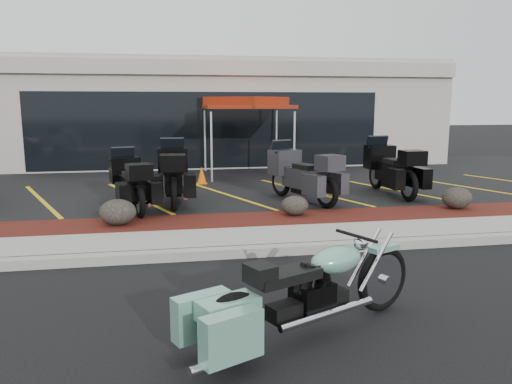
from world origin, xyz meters
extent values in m
plane|color=black|center=(0.00, 0.00, 0.00)|extent=(90.00, 90.00, 0.00)
cube|color=gray|center=(0.00, 0.90, 0.07)|extent=(24.00, 0.25, 0.15)
cube|color=gray|center=(0.00, 1.60, 0.07)|extent=(24.00, 1.20, 0.15)
cube|color=#3B0E0D|center=(0.00, 2.80, 0.08)|extent=(24.00, 1.20, 0.16)
cube|color=black|center=(0.00, 8.20, 0.07)|extent=(26.00, 9.60, 0.15)
cube|color=#9E988E|center=(0.00, 14.50, 2.00)|extent=(18.00, 8.00, 4.00)
cube|color=black|center=(0.00, 10.52, 1.50)|extent=(12.00, 0.06, 2.60)
cube|color=#9E988E|center=(0.00, 10.49, 3.60)|extent=(18.00, 0.30, 0.50)
ellipsoid|color=black|center=(-2.38, 2.75, 0.40)|extent=(0.69, 0.57, 0.49)
ellipsoid|color=black|center=(1.09, 2.96, 0.36)|extent=(0.57, 0.47, 0.40)
ellipsoid|color=black|center=(4.74, 2.99, 0.39)|extent=(0.66, 0.55, 0.47)
cone|color=#E35E07|center=(-0.48, 7.42, 0.40)|extent=(0.36, 0.36, 0.50)
cylinder|color=silver|center=(0.23, 7.43, 1.16)|extent=(0.06, 0.06, 2.03)
cylinder|color=silver|center=(2.60, 8.12, 1.16)|extent=(0.06, 0.06, 2.03)
cylinder|color=silver|center=(-0.46, 9.80, 1.16)|extent=(0.06, 0.06, 2.03)
cylinder|color=silver|center=(1.91, 10.49, 1.16)|extent=(0.06, 0.06, 2.03)
cube|color=maroon|center=(1.07, 8.96, 2.31)|extent=(3.28, 3.28, 0.11)
cube|color=maroon|center=(1.07, 8.96, 2.46)|extent=(2.64, 2.64, 0.31)
camera|label=1|loc=(-1.43, -6.70, 2.42)|focal=35.00mm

